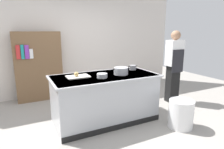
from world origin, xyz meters
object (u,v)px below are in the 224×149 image
object	(u,v)px
stock_pot	(121,71)
person_chef	(174,65)
mixing_bowl	(102,76)
sauce_pan	(133,67)
trash_bin	(181,114)
bookshelf	(39,66)
onion	(76,74)

from	to	relation	value
stock_pot	person_chef	xyz separation A→B (m)	(1.61, 0.28, -0.05)
mixing_bowl	sauce_pan	bearing A→B (deg)	22.31
stock_pot	sauce_pan	world-z (taller)	stock_pot
trash_bin	bookshelf	distance (m)	3.43
onion	stock_pot	distance (m)	0.84
trash_bin	person_chef	bearing A→B (deg)	52.96
trash_bin	onion	bearing A→B (deg)	149.91
mixing_bowl	person_chef	size ratio (longest dim) A/B	0.11
stock_pot	trash_bin	bearing A→B (deg)	-45.04
mixing_bowl	person_chef	distance (m)	2.07
stock_pot	trash_bin	size ratio (longest dim) A/B	0.66
sauce_pan	bookshelf	bearing A→B (deg)	137.24
onion	sauce_pan	xyz separation A→B (m)	(1.27, 0.13, -0.01)
bookshelf	sauce_pan	bearing A→B (deg)	-42.76
trash_bin	stock_pot	bearing A→B (deg)	134.96
stock_pot	mixing_bowl	size ratio (longest dim) A/B	1.80
onion	mixing_bowl	bearing A→B (deg)	-29.54
trash_bin	person_chef	size ratio (longest dim) A/B	0.30
bookshelf	stock_pot	bearing A→B (deg)	-55.47
sauce_pan	mixing_bowl	bearing A→B (deg)	-157.69
stock_pot	person_chef	bearing A→B (deg)	9.91
sauce_pan	bookshelf	distance (m)	2.35
onion	trash_bin	world-z (taller)	onion
sauce_pan	mixing_bowl	xyz separation A→B (m)	(-0.87, -0.36, -0.01)
onion	person_chef	distance (m)	2.44
sauce_pan	trash_bin	world-z (taller)	sauce_pan
sauce_pan	trash_bin	bearing A→B (deg)	-71.54
stock_pot	trash_bin	xyz separation A→B (m)	(0.80, -0.80, -0.71)
mixing_bowl	trash_bin	world-z (taller)	mixing_bowl
bookshelf	onion	bearing A→B (deg)	-75.17
person_chef	mixing_bowl	bearing A→B (deg)	113.36
onion	mixing_bowl	distance (m)	0.46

